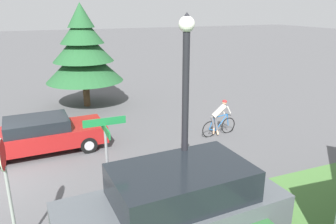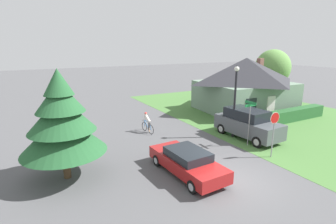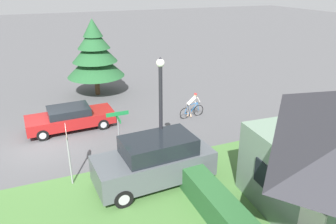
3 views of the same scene
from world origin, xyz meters
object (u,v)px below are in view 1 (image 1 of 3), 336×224
Objects in this scene: cyclist at (219,118)px; sedan_left_lane at (39,135)px; street_lamp at (185,107)px; street_name_sign at (107,158)px; stop_sign at (6,177)px; parked_suv_right at (175,212)px; conifer_tall_near at (83,52)px.

sedan_left_lane is at bearing 165.35° from cyclist.
street_name_sign is at bearing -99.78° from street_lamp.
stop_sign is at bearing -156.21° from cyclist.
parked_suv_right is at bearing 46.82° from street_name_sign.
parked_suv_right is 1.80× the size of stop_sign.
stop_sign is at bearing -16.46° from conifer_tall_near.
cyclist is at bearing 48.68° from parked_suv_right.
street_name_sign is 10.94m from conifer_tall_near.
conifer_tall_near reaches higher than stop_sign.
sedan_left_lane is 2.86× the size of cyclist.
street_name_sign reaches higher than sedan_left_lane.
street_name_sign is (4.52, -5.55, 1.27)m from cyclist.
conifer_tall_near is at bearing -177.19° from street_lamp.
parked_suv_right is 3.47m from stop_sign.
stop_sign is 0.50× the size of conifer_tall_near.
street_name_sign reaches higher than parked_suv_right.
stop_sign is 0.92× the size of street_name_sign.
cyclist is 8.79m from stop_sign.
street_lamp reaches higher than street_name_sign.
parked_suv_right is at bearing -134.50° from cyclist.
cyclist is 7.27m from street_name_sign.
stop_sign is 2.00m from street_name_sign.
street_name_sign is at bearing -6.13° from conifer_tall_near.
street_lamp reaches higher than sedan_left_lane.
cyclist reaches higher than sedan_left_lane.
conifer_tall_near reaches higher than sedan_left_lane.
cyclist is 6.58m from street_lamp.
stop_sign is at bearing -99.42° from sedan_left_lane.
parked_suv_right is 0.96× the size of street_lamp.
parked_suv_right is at bearing -71.96° from sedan_left_lane.
street_lamp is at bearing 80.22° from street_name_sign.
sedan_left_lane is 1.76× the size of stop_sign.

